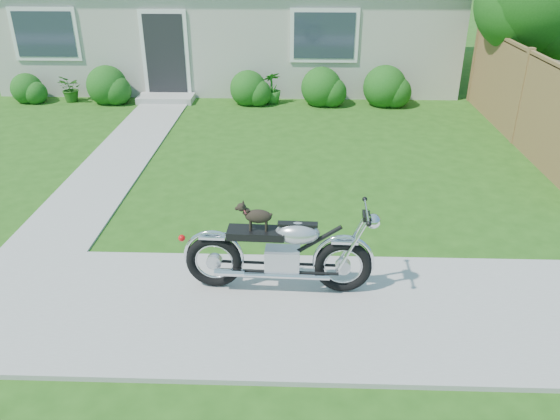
{
  "coord_description": "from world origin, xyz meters",
  "views": [
    {
      "loc": [
        1.88,
        -5.02,
        3.76
      ],
      "look_at": [
        1.67,
        1.0,
        0.75
      ],
      "focal_mm": 35.0,
      "sensor_mm": 36.0,
      "label": 1
    }
  ],
  "objects_px": {
    "motorcycle_with_dog": "(282,252)",
    "potted_plant_left": "(71,88)",
    "potted_plant_right": "(272,88)",
    "fence": "(522,98)"
  },
  "relations": [
    {
      "from": "potted_plant_right",
      "to": "motorcycle_with_dog",
      "type": "relative_size",
      "value": 0.35
    },
    {
      "from": "potted_plant_left",
      "to": "motorcycle_with_dog",
      "type": "xyz_separation_m",
      "value": [
        5.62,
        -8.2,
        0.2
      ]
    },
    {
      "from": "fence",
      "to": "potted_plant_left",
      "type": "height_order",
      "value": "fence"
    },
    {
      "from": "potted_plant_right",
      "to": "potted_plant_left",
      "type": "bearing_deg",
      "value": 180.0
    },
    {
      "from": "potted_plant_left",
      "to": "motorcycle_with_dog",
      "type": "height_order",
      "value": "motorcycle_with_dog"
    },
    {
      "from": "motorcycle_with_dog",
      "to": "potted_plant_left",
      "type": "bearing_deg",
      "value": 126.44
    },
    {
      "from": "fence",
      "to": "motorcycle_with_dog",
      "type": "distance_m",
      "value": 7.09
    },
    {
      "from": "fence",
      "to": "motorcycle_with_dog",
      "type": "height_order",
      "value": "fence"
    },
    {
      "from": "potted_plant_left",
      "to": "potted_plant_right",
      "type": "xyz_separation_m",
      "value": [
        5.12,
        0.0,
        0.05
      ]
    },
    {
      "from": "potted_plant_left",
      "to": "potted_plant_right",
      "type": "relative_size",
      "value": 0.86
    }
  ]
}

